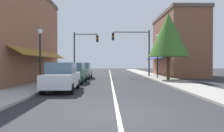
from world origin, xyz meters
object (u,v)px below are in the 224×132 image
at_px(street_lamp_left_near, 40,47).
at_px(parked_car_third_left, 83,71).
at_px(parked_car_second_left, 75,73).
at_px(street_lamp_right_mid, 157,49).
at_px(traffic_signal_mast_arm, 136,45).
at_px(tree_right_near, 168,35).
at_px(traffic_signal_left_corner, 82,47).
at_px(parked_car_nearest_left, 62,77).

bearing_deg(street_lamp_left_near, parked_car_third_left, 76.23).
height_order(parked_car_second_left, street_lamp_right_mid, street_lamp_right_mid).
relative_size(traffic_signal_mast_arm, street_lamp_left_near, 1.40).
bearing_deg(tree_right_near, street_lamp_left_near, -154.85).
distance_m(street_lamp_left_near, tree_right_near, 11.93).
height_order(traffic_signal_left_corner, street_lamp_left_near, traffic_signal_left_corner).
height_order(parked_car_nearest_left, traffic_signal_mast_arm, traffic_signal_mast_arm).
relative_size(traffic_signal_mast_arm, street_lamp_right_mid, 1.20).
xyz_separation_m(parked_car_second_left, street_lamp_left_near, (-1.90, -3.22, 1.98)).
relative_size(parked_car_third_left, street_lamp_left_near, 0.99).
bearing_deg(parked_car_nearest_left, street_lamp_right_mid, 47.86).
bearing_deg(street_lamp_right_mid, parked_car_second_left, -152.32).
xyz_separation_m(parked_car_nearest_left, traffic_signal_left_corner, (-0.57, 14.07, 2.96)).
bearing_deg(tree_right_near, traffic_signal_mast_arm, 112.92).
bearing_deg(parked_car_nearest_left, parked_car_third_left, 88.81).
bearing_deg(parked_car_third_left, street_lamp_right_mid, -3.62).
bearing_deg(parked_car_third_left, street_lamp_left_near, -103.20).
relative_size(traffic_signal_left_corner, street_lamp_left_near, 1.40).
bearing_deg(parked_car_nearest_left, street_lamp_left_near, 135.28).
distance_m(traffic_signal_mast_arm, street_lamp_right_mid, 3.55).
xyz_separation_m(parked_car_nearest_left, tree_right_near, (8.71, 6.92, 3.60)).
bearing_deg(parked_car_third_left, parked_car_second_left, -90.69).
height_order(parked_car_third_left, street_lamp_right_mid, street_lamp_right_mid).
xyz_separation_m(traffic_signal_left_corner, tree_right_near, (9.27, -7.15, 0.64)).
distance_m(parked_car_third_left, street_lamp_right_mid, 8.63).
distance_m(parked_car_third_left, traffic_signal_mast_arm, 7.43).
bearing_deg(traffic_signal_mast_arm, street_lamp_right_mid, -56.71).
distance_m(parked_car_third_left, street_lamp_left_near, 8.69).
relative_size(traffic_signal_mast_arm, traffic_signal_left_corner, 1.01).
relative_size(parked_car_second_left, traffic_signal_mast_arm, 0.70).
xyz_separation_m(parked_car_second_left, tree_right_near, (8.79, 1.80, 3.60)).
bearing_deg(parked_car_nearest_left, parked_car_second_left, 89.89).
distance_m(parked_car_second_left, street_lamp_left_near, 4.23).
distance_m(traffic_signal_mast_arm, traffic_signal_left_corner, 7.14).
bearing_deg(parked_car_second_left, street_lamp_right_mid, 27.83).
bearing_deg(traffic_signal_left_corner, parked_car_third_left, -81.49).
xyz_separation_m(traffic_signal_left_corner, street_lamp_right_mid, (8.86, -4.56, -0.55)).
bearing_deg(traffic_signal_mast_arm, street_lamp_left_near, -128.47).
relative_size(traffic_signal_mast_arm, tree_right_near, 0.89).
height_order(parked_car_third_left, tree_right_near, tree_right_near).
height_order(parked_car_nearest_left, parked_car_second_left, same).
xyz_separation_m(street_lamp_left_near, tree_right_near, (10.70, 5.02, 1.62)).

